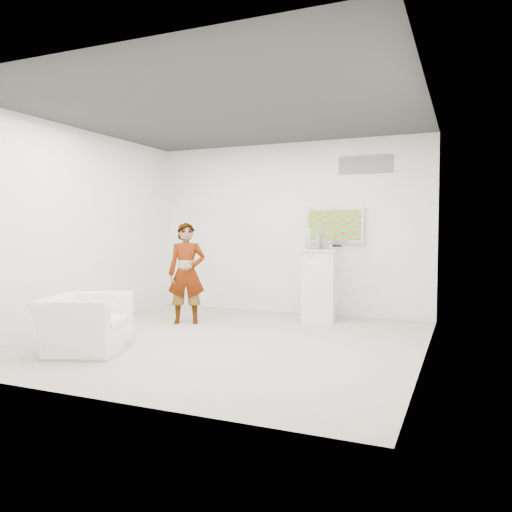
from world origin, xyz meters
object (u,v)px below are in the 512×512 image
at_px(tv, 335,225).
at_px(floor_uplight, 333,308).
at_px(armchair, 85,323).
at_px(pedestal, 319,285).
at_px(person, 187,273).

bearing_deg(tv, floor_uplight, -83.11).
relative_size(tv, floor_uplight, 3.49).
xyz_separation_m(tv, armchair, (-2.18, -3.62, -1.21)).
bearing_deg(pedestal, floor_uplight, 74.18).
height_order(armchair, pedestal, pedestal).
distance_m(tv, person, 2.64).
bearing_deg(person, armchair, -121.11).
distance_m(pedestal, floor_uplight, 0.65).
distance_m(person, floor_uplight, 2.55).
xyz_separation_m(tv, floor_uplight, (0.01, -0.12, -1.41)).
height_order(tv, person, tv).
distance_m(tv, pedestal, 1.13).
bearing_deg(armchair, person, -25.27).
height_order(tv, pedestal, tv).
xyz_separation_m(person, armchair, (-0.21, -2.05, -0.45)).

